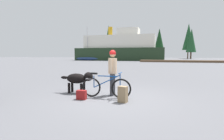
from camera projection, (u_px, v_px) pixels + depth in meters
name	position (u px, v px, depth m)	size (l,w,h in m)	color
ground_plane	(112.00, 98.00, 6.14)	(160.00, 160.00, 0.00)	slate
bicycle	(106.00, 87.00, 6.17)	(1.80, 0.44, 0.90)	black
person_cyclist	(113.00, 68.00, 6.50)	(0.32, 0.53, 1.69)	#333338
dog	(79.00, 79.00, 6.89)	(1.38, 0.46, 0.85)	black
backpack	(123.00, 94.00, 5.58)	(0.28, 0.20, 0.52)	#8C7251
handbag_pannier	(81.00, 95.00, 5.95)	(0.32, 0.18, 0.31)	maroon
dock_pier	(186.00, 61.00, 33.97)	(17.77, 2.32, 0.40)	brown
ferry_boat	(121.00, 49.00, 45.83)	(22.22, 8.09, 8.72)	#1E331E
sailboat_moored	(88.00, 58.00, 44.69)	(6.76, 1.89, 8.51)	navy
pine_tree_far_left	(109.00, 39.00, 65.97)	(3.47, 3.47, 12.42)	#4C331E
pine_tree_center	(159.00, 39.00, 62.88)	(3.50, 3.50, 10.83)	#4C331E
pine_tree_far_right	(191.00, 40.00, 58.81)	(3.25, 3.25, 10.18)	#4C331E
pine_tree_mid_back	(188.00, 37.00, 63.10)	(4.03, 4.03, 12.57)	#4C331E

